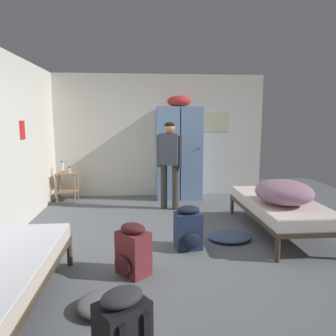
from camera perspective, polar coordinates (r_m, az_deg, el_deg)
ground_plane at (r=4.34m, az=0.29°, el=-13.05°), size 8.40×8.40×0.00m
room_backdrop at (r=5.30m, az=-13.71°, el=4.74°), size 4.40×5.31×2.52m
locker_bank at (r=6.43m, az=1.99°, el=3.06°), size 0.90×0.55×2.07m
shelf_unit at (r=6.56m, az=-17.72°, el=-2.76°), size 0.38×0.30×0.57m
bed_right at (r=4.80m, az=19.44°, el=-6.59°), size 0.90×1.90×0.49m
bedding_heap at (r=4.51m, az=20.13°, el=-4.08°), size 0.74×0.82×0.32m
person_traveler at (r=5.62m, az=0.30°, el=1.93°), size 0.46×0.31×1.56m
water_bottle at (r=6.54m, az=-18.50°, el=0.12°), size 0.07×0.07×0.24m
lotion_bottle at (r=6.46m, az=-17.32°, el=-0.38°), size 0.05×0.05×0.13m
backpack_maroon at (r=3.43m, az=-6.38°, el=-14.55°), size 0.42×0.42×0.55m
backpack_navy at (r=4.03m, az=3.67°, el=-10.84°), size 0.35×0.37×0.55m
backpack_black at (r=2.33m, az=-8.32°, el=-26.96°), size 0.41×0.42×0.55m
clothes_pile_grey at (r=2.98m, az=-10.53°, el=-22.80°), size 0.56×0.46×0.12m
clothes_pile_denim at (r=4.46m, az=10.93°, el=-11.99°), size 0.58×0.48×0.09m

